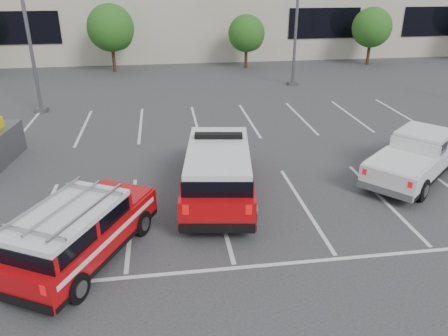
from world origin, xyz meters
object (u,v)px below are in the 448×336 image
at_px(tree_mid_left, 112,29).
at_px(fire_chief_suv, 219,173).
at_px(tree_mid_right, 247,35).
at_px(tree_right, 372,29).
at_px(light_pole_left, 24,9).
at_px(white_pickup, 416,160).
at_px(light_pole_mid, 298,1).
at_px(ladder_suv, 81,236).

height_order(tree_mid_left, fire_chief_suv, tree_mid_left).
bearing_deg(tree_mid_right, tree_mid_left, 180.00).
relative_size(tree_right, light_pole_left, 0.43).
bearing_deg(white_pickup, light_pole_left, -164.64).
bearing_deg(light_pole_left, light_pole_mid, 14.93).
distance_m(tree_mid_left, light_pole_mid, 13.53).
bearing_deg(light_pole_mid, tree_mid_right, 107.52).
relative_size(fire_chief_suv, white_pickup, 1.15).
xyz_separation_m(tree_right, light_pole_left, (-23.09, -10.05, 2.41)).
xyz_separation_m(tree_right, ladder_suv, (-18.90, -23.97, -2.05)).
relative_size(light_pole_left, light_pole_mid, 1.00).
xyz_separation_m(tree_mid_right, light_pole_mid, (1.91, -6.05, 2.68)).
bearing_deg(ladder_suv, light_pole_left, 134.29).
height_order(light_pole_mid, white_pickup, light_pole_mid).
relative_size(light_pole_mid, white_pickup, 1.96).
distance_m(tree_mid_right, white_pickup, 20.64).
bearing_deg(light_pole_mid, white_pickup, -88.63).
bearing_deg(ladder_suv, tree_right, 79.27).
relative_size(light_pole_left, fire_chief_suv, 1.70).
distance_m(tree_right, white_pickup, 21.96).
bearing_deg(tree_mid_right, tree_right, 0.00).
bearing_deg(white_pickup, tree_mid_left, 170.41).
xyz_separation_m(tree_mid_left, ladder_suv, (1.10, -23.97, -2.32)).
height_order(light_pole_left, ladder_suv, light_pole_left).
xyz_separation_m(tree_mid_right, tree_right, (10.00, 0.00, 0.27)).
height_order(tree_mid_left, tree_mid_right, tree_mid_left).
height_order(tree_right, white_pickup, tree_right).
relative_size(tree_mid_right, white_pickup, 0.76).
bearing_deg(tree_mid_right, light_pole_left, -142.50).
xyz_separation_m(tree_mid_right, light_pole_left, (-13.09, -10.05, 2.68)).
bearing_deg(light_pole_left, ladder_suv, -73.24).
bearing_deg(light_pole_left, white_pickup, -34.10).
relative_size(tree_mid_left, light_pole_left, 0.47).
bearing_deg(light_pole_mid, tree_mid_left, 153.08).
height_order(tree_mid_right, ladder_suv, tree_mid_right).
distance_m(light_pole_left, fire_chief_suv, 14.29).
bearing_deg(tree_mid_right, light_pole_mid, -72.48).
distance_m(tree_mid_left, ladder_suv, 24.10).
height_order(tree_right, fire_chief_suv, tree_right).
bearing_deg(fire_chief_suv, light_pole_left, 134.77).
bearing_deg(light_pole_left, tree_mid_right, 37.50).
distance_m(tree_right, ladder_suv, 30.59).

